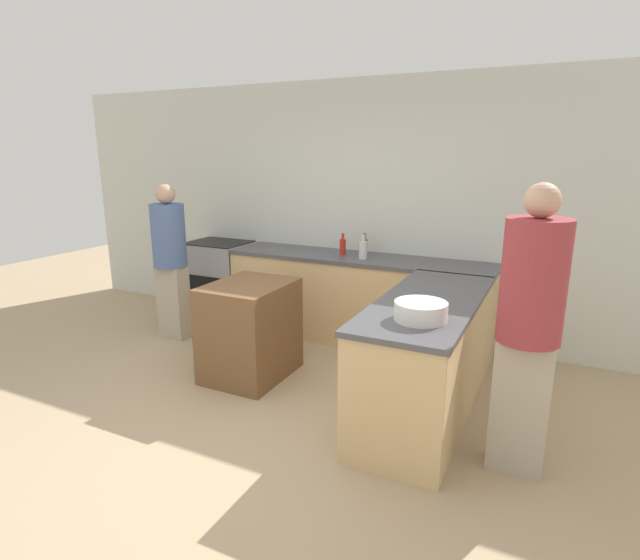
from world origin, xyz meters
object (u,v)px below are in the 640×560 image
range_oven (220,280)px  island_table (250,330)px  vinegar_bottle_clear (363,249)px  mixing_bowl (421,311)px  person_at_peninsula (529,323)px  olive_oil_bottle (365,246)px  person_by_range (170,257)px  hot_sauce_bottle (343,246)px

range_oven → island_table: bearing=-44.3°
island_table → vinegar_bottle_clear: bearing=62.0°
island_table → vinegar_bottle_clear: size_ratio=3.49×
mixing_bowl → person_at_peninsula: size_ratio=0.19×
olive_oil_bottle → person_by_range: person_by_range is taller
olive_oil_bottle → vinegar_bottle_clear: 0.19m
island_table → olive_oil_bottle: 1.56m
range_oven → olive_oil_bottle: 1.91m
range_oven → mixing_bowl: size_ratio=2.71×
island_table → person_at_peninsula: person_at_peninsula is taller
hot_sauce_bottle → olive_oil_bottle: 0.23m
range_oven → hot_sauce_bottle: 1.70m
person_by_range → island_table: bearing=-19.2°
island_table → person_by_range: (-1.29, 0.45, 0.46)m
range_oven → mixing_bowl: 3.40m
range_oven → island_table: (1.27, -1.24, -0.03)m
vinegar_bottle_clear → person_at_peninsula: 2.28m
mixing_bowl → person_by_range: 3.06m
hot_sauce_bottle → vinegar_bottle_clear: size_ratio=0.92×
hot_sauce_bottle → vinegar_bottle_clear: bearing=-21.6°
hot_sauce_bottle → person_by_range: 1.82m
olive_oil_bottle → vinegar_bottle_clear: vinegar_bottle_clear is taller
vinegar_bottle_clear → hot_sauce_bottle: bearing=158.4°
range_oven → person_at_peninsula: person_at_peninsula is taller
island_table → mixing_bowl: 1.79m
hot_sauce_bottle → person_by_range: person_by_range is taller
olive_oil_bottle → person_at_peninsula: 2.45m
range_oven → person_at_peninsula: (3.54, -1.65, 0.51)m
vinegar_bottle_clear → range_oven: bearing=177.4°
hot_sauce_bottle → olive_oil_bottle: bearing=18.7°
hot_sauce_bottle → person_at_peninsula: size_ratio=0.13×
mixing_bowl → person_by_range: (-2.92, 0.91, -0.08)m
range_oven → mixing_bowl: (2.90, -1.70, 0.51)m
range_oven → hot_sauce_bottle: (1.61, 0.02, 0.54)m
mixing_bowl → olive_oil_bottle: olive_oil_bottle is taller
person_at_peninsula → olive_oil_bottle: bearing=134.6°
person_at_peninsula → range_oven: bearing=155.1°
person_by_range → hot_sauce_bottle: bearing=26.4°
mixing_bowl → hot_sauce_bottle: (-1.30, 1.72, 0.03)m
mixing_bowl → person_at_peninsula: bearing=4.6°
olive_oil_bottle → person_at_peninsula: bearing=-45.4°
olive_oil_bottle → person_by_range: size_ratio=0.14×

